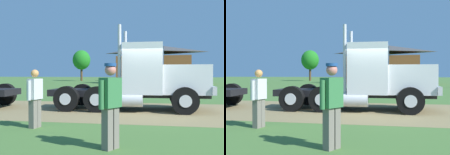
% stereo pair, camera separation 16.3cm
% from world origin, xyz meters
% --- Properties ---
extents(ground_plane, '(200.00, 200.00, 0.00)m').
position_xyz_m(ground_plane, '(0.00, 0.00, 0.00)').
color(ground_plane, '#466F32').
extents(dirt_track, '(120.00, 6.01, 0.01)m').
position_xyz_m(dirt_track, '(0.00, 0.00, 0.00)').
color(dirt_track, olive).
rests_on(dirt_track, ground_plane).
extents(truck_foreground_white, '(6.81, 2.64, 3.49)m').
position_xyz_m(truck_foreground_white, '(-0.20, 0.49, 1.29)').
color(truck_foreground_white, black).
rests_on(truck_foreground_white, ground_plane).
extents(visitor_standing_near, '(0.45, 0.55, 1.75)m').
position_xyz_m(visitor_standing_near, '(-0.72, -5.66, 0.96)').
color(visitor_standing_near, '#33723F').
rests_on(visitor_standing_near, ground_plane).
extents(visitor_walking_mid, '(0.35, 0.57, 1.66)m').
position_xyz_m(visitor_walking_mid, '(-3.22, -3.90, 0.88)').
color(visitor_walking_mid, silver).
rests_on(visitor_walking_mid, ground_plane).
extents(shed_building, '(11.72, 7.66, 5.88)m').
position_xyz_m(shed_building, '(-0.51, 30.76, 2.83)').
color(shed_building, brown).
rests_on(shed_building, ground_plane).
extents(tree_left, '(3.60, 3.60, 6.25)m').
position_xyz_m(tree_left, '(-15.47, 42.21, 4.24)').
color(tree_left, '#513823').
rests_on(tree_left, ground_plane).
extents(tree_mid, '(3.95, 3.95, 7.11)m').
position_xyz_m(tree_mid, '(-4.93, 41.97, 4.90)').
color(tree_mid, '#513823').
rests_on(tree_mid, ground_plane).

